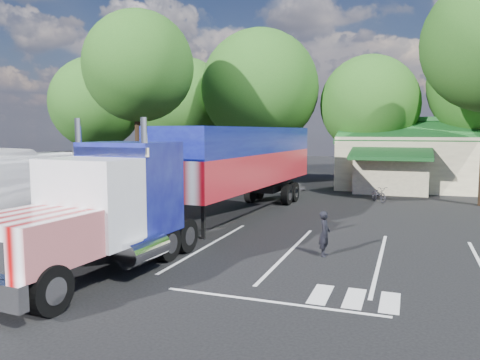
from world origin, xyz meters
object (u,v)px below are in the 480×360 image
(semi_truck, at_px, (219,167))
(tour_bus, at_px, (8,195))
(woman, at_px, (325,234))
(bicycle, at_px, (379,194))
(silver_sedan, at_px, (426,182))

(semi_truck, relative_size, tour_bus, 1.74)
(woman, bearing_deg, tour_bus, 96.10)
(semi_truck, height_order, bicycle, semi_truck)
(semi_truck, height_order, silver_sedan, semi_truck)
(semi_truck, bearing_deg, tour_bus, -134.48)
(semi_truck, distance_m, tour_bus, 9.03)
(silver_sedan, bearing_deg, semi_truck, 157.49)
(semi_truck, bearing_deg, woman, -31.39)
(semi_truck, relative_size, silver_sedan, 4.95)
(woman, xyz_separation_m, silver_sedan, (3.88, 20.00, -0.03))
(bicycle, bearing_deg, tour_bus, -158.79)
(bicycle, bearing_deg, semi_truck, -152.83)
(semi_truck, relative_size, bicycle, 12.62)
(woman, bearing_deg, bicycle, -7.13)
(bicycle, distance_m, tour_bus, 20.94)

